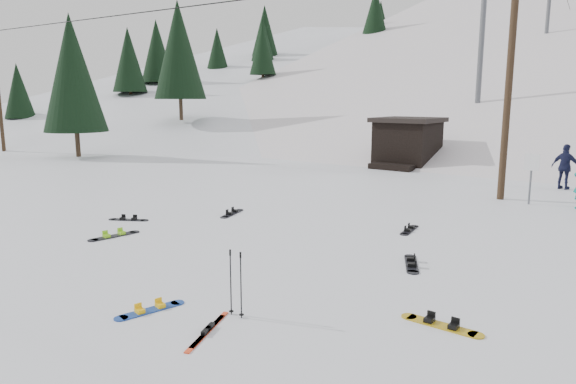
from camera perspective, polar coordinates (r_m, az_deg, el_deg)
The scene contains 17 objects.
ground at distance 10.26m, azimuth -10.84°, elevation -11.59°, with size 200.00×200.00×0.00m, color white.
ridge_left at distance 70.92m, azimuth -1.34°, elevation -1.70°, with size 34.00×85.00×38.00m, color white.
treeline_left at distance 62.06m, azimuth -4.55°, elevation 6.81°, with size 20.00×64.00×10.00m, color black, non-canonical shape.
utility_pole at distance 20.97m, azimuth 23.40°, elevation 11.93°, with size 2.00×0.26×9.00m.
trail_sign at distance 20.45m, azimuth 25.42°, elevation 2.25°, with size 0.50×0.09×1.85m.
lift_hut at distance 29.93m, azimuth 13.09°, elevation 5.42°, with size 3.40×4.10×2.75m.
lift_tower_near at distance 38.20m, azimuth 20.74°, elevation 15.81°, with size 2.20×0.36×8.00m.
hero_snowboard at distance 9.88m, azimuth -15.06°, elevation -12.50°, with size 0.50×1.31×0.09m.
hero_skis at distance 8.89m, azimuth -8.90°, elevation -14.94°, with size 0.66×1.49×0.08m.
ski_poles at distance 9.17m, azimuth -5.82°, elevation -10.03°, with size 0.33×0.09×1.20m.
board_scatter_a at distance 17.05m, azimuth -17.30°, elevation -2.93°, with size 1.18×0.77×0.09m.
board_scatter_b at distance 17.25m, azimuth -6.24°, elevation -2.35°, with size 0.63×1.39×0.10m.
board_scatter_c at distance 15.18m, azimuth -18.75°, elevation -4.60°, with size 0.44×1.51×0.11m.
board_scatter_d at distance 12.36m, azimuth 13.55°, elevation -7.72°, with size 0.81×1.34×0.10m.
board_scatter_e at distance 9.34m, azimuth 16.66°, elevation -13.95°, with size 1.44×0.29×0.10m.
board_scatter_f at distance 15.43m, azimuth 13.34°, elevation -4.10°, with size 0.41×1.33×0.09m.
skier_navy at distance 24.63m, azimuth 28.44°, elevation 2.47°, with size 1.12×0.47×1.92m, color #161938.
Camera 1 is at (7.14, -6.31, 3.80)m, focal length 32.00 mm.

